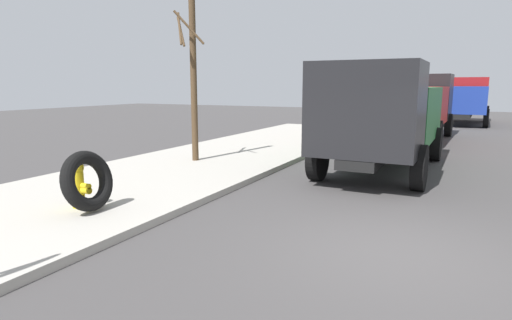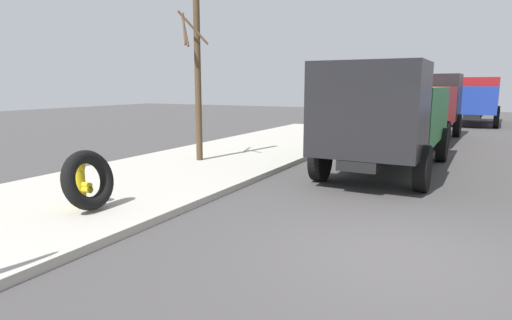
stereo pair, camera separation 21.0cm
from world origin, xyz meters
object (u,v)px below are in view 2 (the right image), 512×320
(loose_tire, at_px, (88,180))
(dump_truck_blue, at_px, (476,99))
(dump_truck_green, at_px, (389,115))
(fire_hydrant, at_px, (79,182))
(bare_tree, at_px, (197,65))
(dump_truck_red, at_px, (424,104))

(loose_tire, bearing_deg, dump_truck_blue, -13.34)
(dump_truck_green, xyz_separation_m, dump_truck_blue, (18.41, -2.03, 0.00))
(fire_hydrant, xyz_separation_m, dump_truck_green, (7.03, -4.43, 0.98))
(dump_truck_green, relative_size, bare_tree, 1.25)
(dump_truck_green, bearing_deg, loose_tire, 150.55)
(dump_truck_red, xyz_separation_m, dump_truck_blue, (10.31, -1.99, 0.00))
(dump_truck_green, distance_m, dump_truck_red, 8.10)
(dump_truck_red, bearing_deg, loose_tire, 165.05)
(loose_tire, height_order, dump_truck_green, dump_truck_green)
(fire_hydrant, distance_m, dump_truck_blue, 26.27)
(dump_truck_green, xyz_separation_m, bare_tree, (-1.68, 5.41, 1.44))
(fire_hydrant, height_order, dump_truck_blue, dump_truck_blue)
(dump_truck_green, height_order, bare_tree, bare_tree)
(dump_truck_green, bearing_deg, dump_truck_red, -0.23)
(dump_truck_green, bearing_deg, fire_hydrant, 147.82)
(fire_hydrant, relative_size, bare_tree, 0.16)
(loose_tire, bearing_deg, dump_truck_green, -29.45)
(fire_hydrant, height_order, loose_tire, loose_tire)
(fire_hydrant, distance_m, dump_truck_red, 15.81)
(dump_truck_blue, height_order, bare_tree, bare_tree)
(dump_truck_red, bearing_deg, dump_truck_green, 179.77)
(fire_hydrant, distance_m, dump_truck_green, 8.37)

